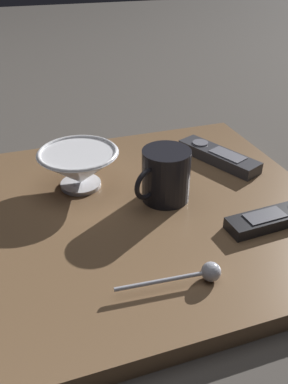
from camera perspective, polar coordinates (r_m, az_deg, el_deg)
The scene contains 7 objects.
ground_plane at distance 0.77m, azimuth 2.01°, elevation -3.48°, with size 6.00×6.00×0.00m, color #47423D.
table at distance 0.76m, azimuth 2.03°, elevation -2.47°, with size 0.60×0.61×0.03m.
cereal_bowl at distance 0.79m, azimuth -9.09°, elevation 3.51°, with size 0.16×0.16×0.08m.
coffee_mug at distance 0.74m, azimuth 3.00°, elevation 2.34°, with size 0.12×0.09×0.10m.
teaspoon at distance 0.59m, azimuth 8.26°, elevation -11.21°, with size 0.15×0.03×0.03m.
tv_remote_near at distance 0.90m, azimuth 10.37°, elevation 4.99°, with size 0.12×0.20×0.03m.
tv_remote_far at distance 0.73m, azimuth 17.88°, elevation -3.47°, with size 0.18×0.06×0.02m.
Camera 1 is at (-0.23, -0.59, 0.45)m, focal length 38.00 mm.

